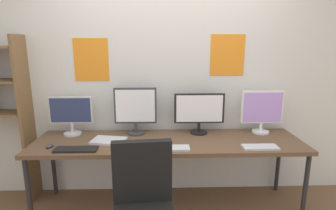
{
  "coord_description": "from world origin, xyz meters",
  "views": [
    {
      "loc": [
        -0.08,
        -1.9,
        1.68
      ],
      "look_at": [
        0.0,
        0.65,
        1.09
      ],
      "focal_mm": 28.48,
      "sensor_mm": 36.0,
      "label": 1
    }
  ],
  "objects": [
    {
      "name": "desk",
      "position": [
        0.0,
        0.6,
        0.69
      ],
      "size": [
        2.65,
        0.68,
        0.74
      ],
      "color": "brown",
      "rests_on": "ground_plane"
    },
    {
      "name": "laptop_closed",
      "position": [
        -0.58,
        0.58,
        0.75
      ],
      "size": [
        0.36,
        0.28,
        0.02
      ],
      "primitive_type": "cube",
      "rotation": [
        0.0,
        0.0,
        -0.19
      ],
      "color": "silver",
      "rests_on": "desk"
    },
    {
      "name": "keyboard_right",
      "position": [
        0.84,
        0.37,
        0.75
      ],
      "size": [
        0.32,
        0.13,
        0.02
      ],
      "primitive_type": "cube",
      "color": "silver",
      "rests_on": "desk"
    },
    {
      "name": "monitor_far_left",
      "position": [
        -1.01,
        0.81,
        0.97
      ],
      "size": [
        0.45,
        0.18,
        0.41
      ],
      "color": "silver",
      "rests_on": "desk"
    },
    {
      "name": "keyboard_left",
      "position": [
        -0.84,
        0.37,
        0.75
      ],
      "size": [
        0.38,
        0.13,
        0.02
      ],
      "primitive_type": "cube",
      "color": "black",
      "rests_on": "desk"
    },
    {
      "name": "computer_mouse",
      "position": [
        -1.11,
        0.45,
        0.76
      ],
      "size": [
        0.06,
        0.1,
        0.03
      ],
      "primitive_type": "ellipsoid",
      "color": "#38383D",
      "rests_on": "desk"
    },
    {
      "name": "keyboard_center",
      "position": [
        0.0,
        0.37,
        0.75
      ],
      "size": [
        0.38,
        0.13,
        0.02
      ],
      "primitive_type": "cube",
      "color": "silver",
      "rests_on": "desk"
    },
    {
      "name": "monitor_far_right",
      "position": [
        1.01,
        0.81,
        0.99
      ],
      "size": [
        0.45,
        0.18,
        0.46
      ],
      "color": "silver",
      "rests_on": "desk"
    },
    {
      "name": "monitor_center_left",
      "position": [
        -0.34,
        0.81,
        1.01
      ],
      "size": [
        0.44,
        0.18,
        0.5
      ],
      "color": "#38383D",
      "rests_on": "desk"
    },
    {
      "name": "wall_back",
      "position": [
        -0.0,
        1.02,
        1.3
      ],
      "size": [
        5.05,
        0.11,
        2.6
      ],
      "color": "silver",
      "rests_on": "ground_plane"
    },
    {
      "name": "monitor_center_right",
      "position": [
        0.34,
        0.81,
        0.99
      ],
      "size": [
        0.53,
        0.18,
        0.43
      ],
      "color": "black",
      "rests_on": "desk"
    }
  ]
}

